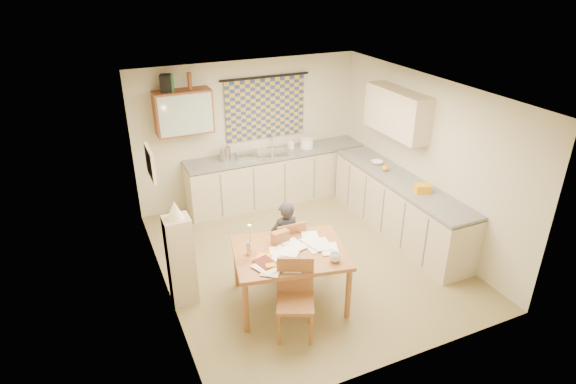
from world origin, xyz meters
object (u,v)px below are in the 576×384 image
stove (439,236)px  dining_table (290,276)px  counter_back (278,176)px  chair_far (287,258)px  shelf_stand (181,261)px  person (285,240)px  counter_right (399,206)px

stove → dining_table: size_ratio=0.55×
counter_back → chair_far: bearing=-110.3°
counter_back → shelf_stand: bearing=-135.9°
stove → person: person is taller
shelf_stand → person: bearing=-1.3°
counter_back → dining_table: 2.93m
dining_table → stove: bearing=10.5°
dining_table → shelf_stand: 1.38m
stove → chair_far: bearing=164.2°
counter_right → stove: bearing=-90.0°
dining_table → person: size_ratio=1.37×
stove → chair_far: (-2.11, 0.60, -0.15)m
counter_back → counter_right: 2.26m
counter_right → stove: 0.96m
counter_back → dining_table: size_ratio=2.13×
counter_back → counter_right: bearing=-55.3°
counter_right → chair_far: size_ratio=3.33×
person → shelf_stand: shelf_stand is taller
counter_right → chair_far: 2.15m
counter_back → stove: counter_back is taller
counter_right → dining_table: (-2.31, -0.89, -0.07)m
chair_far → person: (-0.02, 0.01, 0.29)m
dining_table → counter_right: bearing=33.2°
counter_right → dining_table: counter_right is taller
counter_right → dining_table: 2.47m
counter_back → shelf_stand: shelf_stand is taller
counter_back → chair_far: 2.37m
counter_right → person: person is taller
stove → chair_far: size_ratio=0.97×
counter_back → counter_right: (1.29, -1.86, -0.00)m
stove → dining_table: bearing=178.4°
shelf_stand → chair_far: bearing=-1.4°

